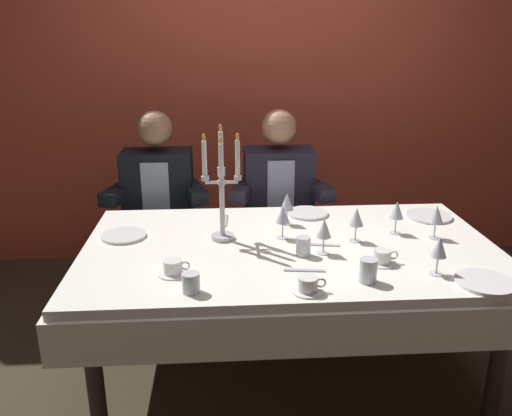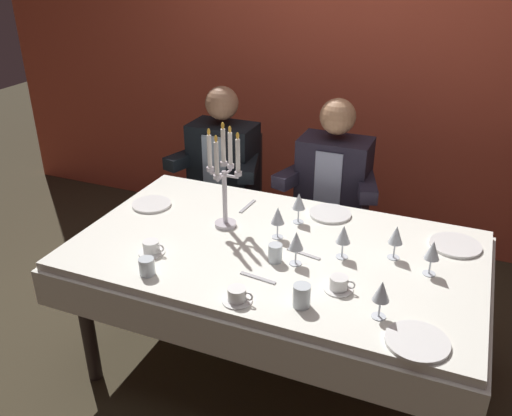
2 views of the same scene
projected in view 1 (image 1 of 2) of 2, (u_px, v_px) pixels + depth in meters
name	position (u px, v px, depth m)	size (l,w,h in m)	color
ground_plane	(287.00, 379.00, 2.65)	(12.00, 12.00, 0.00)	#3A3222
back_wall	(262.00, 79.00, 3.78)	(6.00, 0.12, 2.70)	#CE4F37
dining_table	(289.00, 268.00, 2.45)	(1.94, 1.14, 0.74)	white
candelabra	(222.00, 187.00, 2.40)	(0.19, 0.19, 0.55)	silver
dinner_plate_0	(429.00, 216.00, 2.77)	(0.24, 0.24, 0.01)	white
dinner_plate_1	(307.00, 213.00, 2.81)	(0.22, 0.22, 0.01)	white
dinner_plate_2	(124.00, 236.00, 2.50)	(0.21, 0.21, 0.01)	white
dinner_plate_3	(485.00, 282.00, 2.03)	(0.23, 0.23, 0.01)	white
wine_glass_0	(287.00, 203.00, 2.63)	(0.07, 0.07, 0.16)	silver
wine_glass_1	(397.00, 211.00, 2.51)	(0.07, 0.07, 0.16)	silver
wine_glass_2	(436.00, 215.00, 2.45)	(0.07, 0.07, 0.16)	silver
wine_glass_3	(283.00, 215.00, 2.45)	(0.07, 0.07, 0.16)	silver
wine_glass_4	(439.00, 248.00, 2.08)	(0.07, 0.07, 0.16)	silver
wine_glass_5	(356.00, 218.00, 2.42)	(0.07, 0.07, 0.16)	silver
wine_glass_6	(324.00, 229.00, 2.28)	(0.07, 0.07, 0.16)	silver
water_tumbler_0	(303.00, 246.00, 2.28)	(0.06, 0.06, 0.09)	silver
water_tumbler_1	(191.00, 283.00, 1.96)	(0.07, 0.07, 0.08)	silver
water_tumbler_2	(368.00, 270.00, 2.04)	(0.07, 0.07, 0.10)	silver
coffee_cup_0	(173.00, 268.00, 2.11)	(0.13, 0.12, 0.06)	white
coffee_cup_1	(308.00, 285.00, 1.96)	(0.13, 0.12, 0.06)	white
coffee_cup_2	(382.00, 257.00, 2.21)	(0.13, 0.12, 0.06)	white
fork_0	(321.00, 245.00, 2.40)	(0.17, 0.02, 0.01)	#B7B7BC
spoon_1	(304.00, 270.00, 2.14)	(0.17, 0.02, 0.01)	#B7B7BC
fork_2	(226.00, 221.00, 2.71)	(0.17, 0.02, 0.01)	#B7B7BC
seated_diner_0	(159.00, 193.00, 3.20)	(0.63, 0.48, 1.24)	#2C2321
seated_diner_1	(278.00, 191.00, 3.25)	(0.63, 0.48, 1.24)	#2C2321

